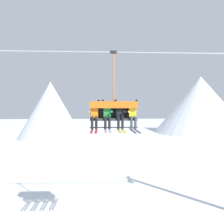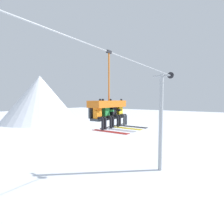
% 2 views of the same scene
% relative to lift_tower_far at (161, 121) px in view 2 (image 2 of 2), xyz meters
% --- Properties ---
extents(mountain_peak_east, '(21.86, 21.86, 13.58)m').
position_rel_lift_tower_far_xyz_m(mountain_peak_east, '(14.31, 41.32, 2.10)').
color(mountain_peak_east, white).
rests_on(mountain_peak_east, ground_plane).
extents(lift_tower_far, '(0.36, 1.88, 9.05)m').
position_rel_lift_tower_far_xyz_m(lift_tower_far, '(0.00, 0.00, 0.00)').
color(lift_tower_far, '#9EA3A8').
rests_on(lift_tower_far, ground_plane).
extents(lift_cable, '(20.06, 0.05, 0.05)m').
position_rel_lift_tower_far_xyz_m(lift_cable, '(-9.03, -0.78, 4.08)').
color(lift_cable, '#9EA3A8').
extents(chairlift_chair, '(2.12, 0.74, 3.39)m').
position_rel_lift_tower_far_xyz_m(chairlift_chair, '(-9.27, -0.71, 1.63)').
color(chairlift_chair, '#33383D').
extents(skier_orange, '(0.48, 1.70, 1.34)m').
position_rel_lift_tower_far_xyz_m(skier_orange, '(-10.12, -0.92, 1.33)').
color(skier_orange, orange).
extents(skier_green, '(0.48, 1.70, 1.34)m').
position_rel_lift_tower_far_xyz_m(skier_green, '(-9.56, -0.92, 1.33)').
color(skier_green, '#23843D').
extents(skier_black, '(0.48, 1.70, 1.34)m').
position_rel_lift_tower_far_xyz_m(skier_black, '(-8.99, -0.92, 1.33)').
color(skier_black, black).
extents(skier_yellow, '(0.48, 1.70, 1.34)m').
position_rel_lift_tower_far_xyz_m(skier_yellow, '(-8.42, -0.92, 1.33)').
color(skier_yellow, yellow).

